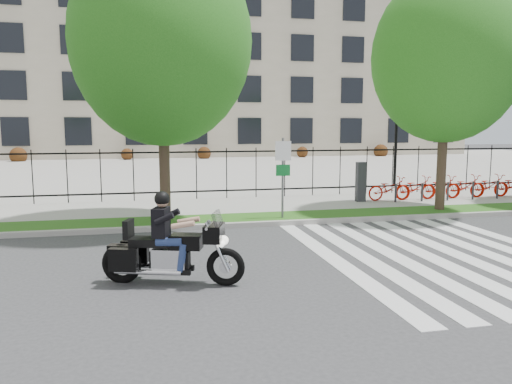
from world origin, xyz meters
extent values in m
plane|color=#323234|center=(0.00, 0.00, 0.00)|extent=(120.00, 120.00, 0.00)
cube|color=#A09D97|center=(0.00, 4.10, 0.07)|extent=(60.00, 0.20, 0.15)
cube|color=#265415|center=(0.00, 4.95, 0.07)|extent=(60.00, 1.50, 0.15)
cube|color=#A6A59C|center=(0.00, 7.45, 0.07)|extent=(60.00, 3.50, 0.15)
cube|color=#A6A59C|center=(0.00, 25.00, 0.05)|extent=(80.00, 34.00, 0.10)
cube|color=#ACA28B|center=(0.00, 45.00, 10.00)|extent=(60.00, 20.00, 20.00)
cylinder|color=black|center=(10.00, 12.00, 2.00)|extent=(0.14, 0.14, 4.00)
cylinder|color=black|center=(10.00, 12.00, 3.90)|extent=(0.06, 0.70, 0.70)
sphere|color=white|center=(9.65, 12.00, 4.00)|extent=(0.36, 0.36, 0.36)
sphere|color=white|center=(10.35, 12.00, 4.00)|extent=(0.36, 0.36, 0.36)
cylinder|color=#3D2A21|center=(-1.38, 4.95, 2.01)|extent=(0.32, 0.32, 3.72)
ellipsoid|color=#185B14|center=(-1.38, 4.95, 5.46)|extent=(5.31, 5.31, 6.10)
cylinder|color=#3D2A21|center=(7.97, 4.95, 1.98)|extent=(0.32, 0.32, 3.66)
ellipsoid|color=#185B14|center=(7.97, 4.95, 5.30)|extent=(4.97, 4.97, 5.71)
cube|color=#2D2D33|center=(6.04, 7.20, 0.90)|extent=(0.35, 0.25, 1.50)
imported|color=#AA0D00|center=(7.24, 7.20, 0.61)|extent=(1.74, 0.61, 0.92)
cylinder|color=#2D2D33|center=(7.24, 6.70, 0.50)|extent=(0.08, 0.08, 0.70)
imported|color=#AA0D00|center=(8.34, 7.20, 0.61)|extent=(1.74, 0.61, 0.92)
cylinder|color=#2D2D33|center=(8.34, 6.70, 0.50)|extent=(0.08, 0.08, 0.70)
imported|color=#AA0D00|center=(9.44, 7.20, 0.61)|extent=(1.74, 0.61, 0.92)
cylinder|color=#2D2D33|center=(9.44, 6.70, 0.50)|extent=(0.08, 0.08, 0.70)
imported|color=#AA0D00|center=(10.54, 7.20, 0.61)|extent=(1.74, 0.61, 0.92)
cylinder|color=#2D2D33|center=(10.54, 6.70, 0.50)|extent=(0.08, 0.08, 0.70)
imported|color=#AA0D00|center=(11.64, 7.20, 0.61)|extent=(1.74, 0.61, 0.92)
cylinder|color=#2D2D33|center=(11.64, 6.70, 0.50)|extent=(0.08, 0.08, 0.70)
cylinder|color=#59595B|center=(2.23, 4.60, 1.40)|extent=(0.07, 0.07, 2.50)
cube|color=white|center=(2.23, 4.56, 2.25)|extent=(0.50, 0.03, 0.60)
cube|color=#0C6626|center=(2.23, 4.56, 1.65)|extent=(0.45, 0.03, 0.35)
torus|color=black|center=(-0.50, -1.21, 0.37)|extent=(0.75, 0.37, 0.74)
torus|color=black|center=(-2.44, -0.56, 0.37)|extent=(0.80, 0.40, 0.79)
cube|color=black|center=(-0.71, -1.14, 1.02)|extent=(0.49, 0.66, 0.32)
cube|color=#26262B|center=(-0.64, -1.16, 1.27)|extent=(0.32, 0.56, 0.33)
cube|color=silver|center=(-1.52, -0.86, 0.48)|extent=(0.73, 0.55, 0.43)
cube|color=black|center=(-1.22, -0.97, 0.84)|extent=(0.68, 0.53, 0.28)
cube|color=black|center=(-1.88, -0.75, 0.82)|extent=(0.84, 0.61, 0.15)
cube|color=black|center=(-2.29, -0.61, 1.06)|extent=(0.22, 0.38, 0.37)
cube|color=black|center=(-2.39, -0.92, 0.54)|extent=(0.57, 0.33, 0.43)
cube|color=black|center=(-2.19, -0.30, 0.54)|extent=(0.57, 0.33, 0.43)
cube|color=black|center=(-1.68, -0.81, 1.21)|extent=(0.38, 0.49, 0.56)
sphere|color=tan|center=(-1.65, -0.82, 1.62)|extent=(0.25, 0.25, 0.25)
sphere|color=black|center=(-1.65, -0.82, 1.66)|extent=(0.29, 0.29, 0.29)
camera|label=1|loc=(-1.93, -10.31, 3.04)|focal=35.00mm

